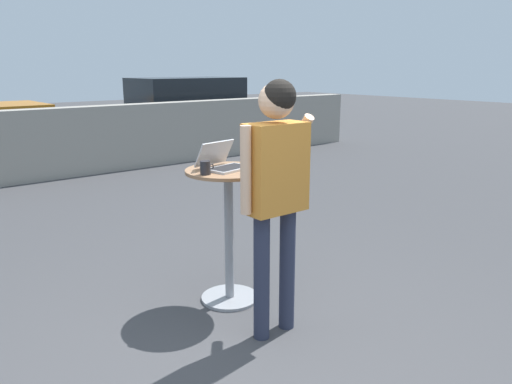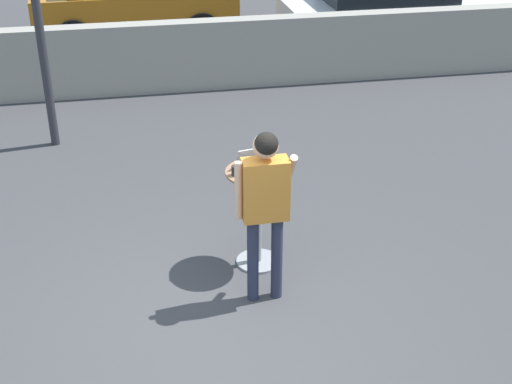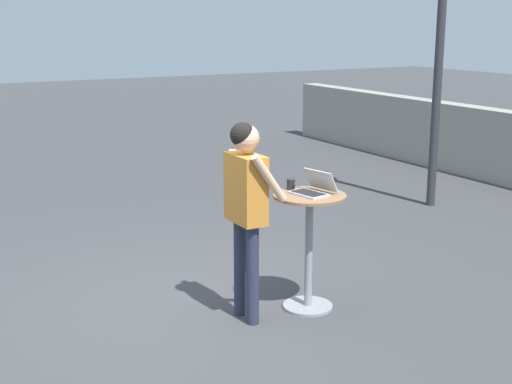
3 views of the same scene
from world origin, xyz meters
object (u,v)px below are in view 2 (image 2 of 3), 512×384
(standing_person, at_px, (265,195))
(parked_car_further_down, at_px, (393,7))
(laptop, at_px, (256,165))
(coffee_mug, at_px, (235,171))
(cafe_table, at_px, (258,207))

(standing_person, xyz_separation_m, parked_car_further_down, (4.25, 7.90, -0.33))
(laptop, bearing_deg, coffee_mug, -158.10)
(standing_person, bearing_deg, laptop, 85.98)
(coffee_mug, distance_m, parked_car_further_down, 8.58)
(cafe_table, distance_m, parked_car_further_down, 8.41)
(cafe_table, distance_m, laptop, 0.45)
(cafe_table, bearing_deg, laptop, 105.73)
(cafe_table, height_order, parked_car_further_down, parked_car_further_down)
(laptop, height_order, parked_car_further_down, parked_car_further_down)
(laptop, height_order, coffee_mug, laptop)
(laptop, xyz_separation_m, coffee_mug, (-0.22, -0.09, 0.00))
(cafe_table, distance_m, coffee_mug, 0.51)
(laptop, relative_size, coffee_mug, 3.51)
(coffee_mug, xyz_separation_m, standing_person, (0.18, -0.56, 0.01))
(laptop, xyz_separation_m, standing_person, (-0.05, -0.65, 0.01))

